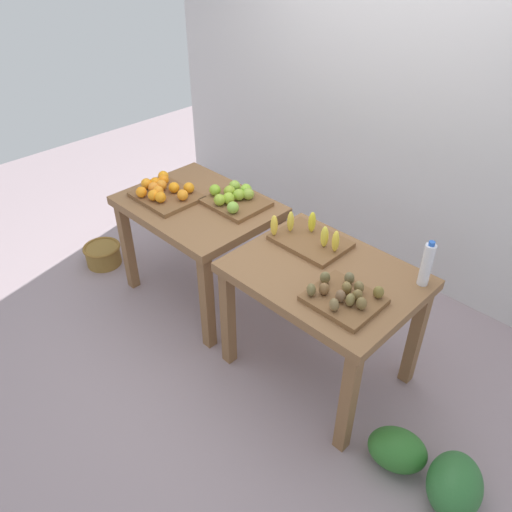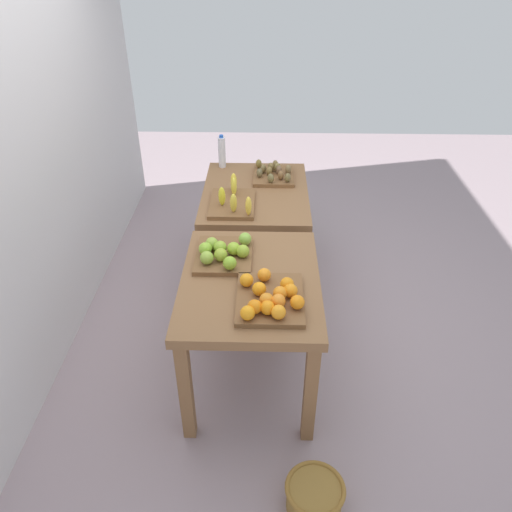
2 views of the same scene
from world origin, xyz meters
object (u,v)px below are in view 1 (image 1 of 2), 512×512
Objects in this scene: watermelon_pile at (430,470)px; wicker_basket at (103,254)px; display_table_left at (199,217)px; water_bottle at (427,264)px; banana_crate at (310,238)px; kiwi_bin at (344,296)px; display_table_right at (324,288)px; orange_bin at (164,192)px; apple_bin at (234,198)px.

watermelon_pile is 2.24× the size of wicker_basket.
water_bottle is (1.56, 0.29, 0.25)m from display_table_left.
wicker_basket is (-2.44, -0.64, -0.83)m from water_bottle.
kiwi_bin is (0.48, -0.29, -0.00)m from banana_crate.
display_table_left is 2.12m from watermelon_pile.
orange_bin is (-1.34, -0.11, 0.16)m from display_table_right.
watermelon_pile is (0.48, -0.50, -0.80)m from water_bottle.
kiwi_bin is (1.15, -0.30, -0.01)m from apple_bin.
orange_bin reaches higher than kiwi_bin.
display_table_left is at bearing -169.56° from water_bottle.
apple_bin is at bearing 169.87° from display_table_right.
orange_bin is at bearing -175.13° from display_table_right.
wicker_basket is (-2.92, -0.14, -0.03)m from watermelon_pile.
banana_crate is at bearing 147.77° from display_table_right.
apple_bin is 2.01m from watermelon_pile.
wicker_basket is at bearing -174.58° from kiwi_bin.
watermelon_pile is at bearing -11.58° from apple_bin.
banana_crate is (0.68, -0.01, -0.01)m from apple_bin.
display_table_right is at bearing 0.00° from display_table_left.
kiwi_bin is 0.49m from water_bottle.
water_bottle is 0.90× the size of wicker_basket.
watermelon_pile is (0.69, -0.07, -0.70)m from kiwi_bin.
display_table_left is 3.40× the size of wicker_basket.
orange_bin is at bearing 177.53° from watermelon_pile.
watermelon_pile is (2.04, -0.21, -0.55)m from display_table_left.
orange_bin is 1.45× the size of wicker_basket.
banana_crate is 1.21× the size of kiwi_bin.
kiwi_bin is at bearing -116.53° from water_bottle.
display_table_right is at bearing -10.13° from apple_bin.
water_bottle is at bearing 33.09° from display_table_right.
display_table_left is 1.61m from water_bottle.
display_table_right is at bearing 166.97° from watermelon_pile.
display_table_right is 3.80× the size of water_bottle.
apple_bin is (0.20, 0.16, 0.16)m from display_table_left.
display_table_right is 2.86× the size of kiwi_bin.
wicker_basket is at bearing -163.92° from banana_crate.
watermelon_pile is at bearing -17.54° from banana_crate.
orange_bin is 1.22× the size of kiwi_bin.
display_table_right is 2.11m from wicker_basket.
display_table_right is (1.12, 0.00, 0.00)m from display_table_left.
display_table_right is 2.56× the size of apple_bin.
kiwi_bin reaches higher than wicker_basket.
watermelon_pile is (1.84, -0.38, -0.71)m from apple_bin.
banana_crate is 1.97m from wicker_basket.
banana_crate is (1.10, 0.27, -0.01)m from orange_bin.
display_table_right is 2.36× the size of banana_crate.
orange_bin is at bearing -152.88° from display_table_left.
orange_bin is at bearing -146.41° from apple_bin.
orange_bin reaches higher than wicker_basket.
kiwi_bin is 0.99m from watermelon_pile.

